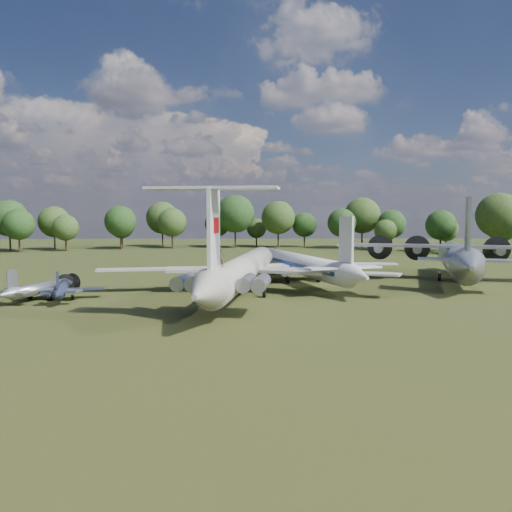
{
  "coord_description": "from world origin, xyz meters",
  "views": [
    {
      "loc": [
        4.22,
        -65.29,
        9.98
      ],
      "look_at": [
        5.56,
        -4.24,
        5.0
      ],
      "focal_mm": 35.0,
      "sensor_mm": 36.0,
      "label": 1
    }
  ],
  "objects_px": {
    "il62_airliner": "(243,275)",
    "an12_transport": "(458,263)",
    "tu104_jet": "(301,268)",
    "person_on_il62": "(221,257)",
    "small_prop_northwest": "(40,291)",
    "small_prop_west": "(62,292)"
  },
  "relations": [
    {
      "from": "il62_airliner",
      "to": "an12_transport",
      "type": "distance_m",
      "value": 35.05
    },
    {
      "from": "tu104_jet",
      "to": "person_on_il62",
      "type": "xyz_separation_m",
      "value": [
        -10.76,
        -25.14,
        3.79
      ]
    },
    {
      "from": "an12_transport",
      "to": "small_prop_northwest",
      "type": "bearing_deg",
      "value": -145.45
    },
    {
      "from": "tu104_jet",
      "to": "person_on_il62",
      "type": "relative_size",
      "value": 21.8
    },
    {
      "from": "il62_airliner",
      "to": "small_prop_northwest",
      "type": "distance_m",
      "value": 24.41
    },
    {
      "from": "il62_airliner",
      "to": "tu104_jet",
      "type": "height_order",
      "value": "il62_airliner"
    },
    {
      "from": "tu104_jet",
      "to": "small_prop_west",
      "type": "xyz_separation_m",
      "value": [
        -30.11,
        -15.16,
        -1.12
      ]
    },
    {
      "from": "tu104_jet",
      "to": "small_prop_northwest",
      "type": "relative_size",
      "value": 3.06
    },
    {
      "from": "an12_transport",
      "to": "small_prop_northwest",
      "type": "distance_m",
      "value": 59.07
    },
    {
      "from": "tu104_jet",
      "to": "small_prop_northwest",
      "type": "height_order",
      "value": "tu104_jet"
    },
    {
      "from": "an12_transport",
      "to": "small_prop_northwest",
      "type": "relative_size",
      "value": 2.99
    },
    {
      "from": "tu104_jet",
      "to": "an12_transport",
      "type": "relative_size",
      "value": 1.02
    },
    {
      "from": "an12_transport",
      "to": "small_prop_west",
      "type": "bearing_deg",
      "value": -144.52
    },
    {
      "from": "small_prop_northwest",
      "to": "person_on_il62",
      "type": "height_order",
      "value": "person_on_il62"
    },
    {
      "from": "tu104_jet",
      "to": "an12_transport",
      "type": "bearing_deg",
      "value": -13.27
    },
    {
      "from": "an12_transport",
      "to": "small_prop_west",
      "type": "distance_m",
      "value": 56.65
    },
    {
      "from": "il62_airliner",
      "to": "an12_transport",
      "type": "relative_size",
      "value": 1.23
    },
    {
      "from": "tu104_jet",
      "to": "person_on_il62",
      "type": "bearing_deg",
      "value": -128.95
    },
    {
      "from": "small_prop_west",
      "to": "person_on_il62",
      "type": "bearing_deg",
      "value": -42.57
    },
    {
      "from": "tu104_jet",
      "to": "small_prop_west",
      "type": "height_order",
      "value": "tu104_jet"
    },
    {
      "from": "an12_transport",
      "to": "person_on_il62",
      "type": "bearing_deg",
      "value": -124.26
    },
    {
      "from": "small_prop_west",
      "to": "small_prop_northwest",
      "type": "xyz_separation_m",
      "value": [
        -2.59,
        0.24,
        0.03
      ]
    }
  ]
}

